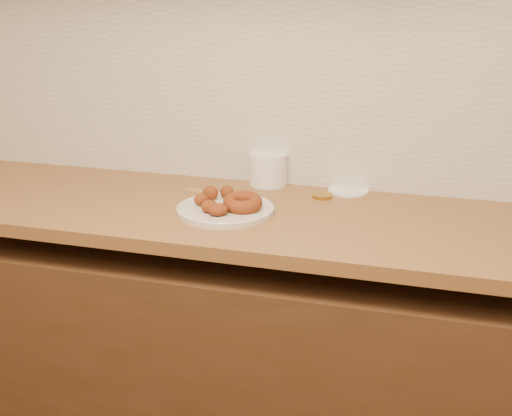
% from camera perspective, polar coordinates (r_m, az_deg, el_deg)
% --- Properties ---
extents(wall_back, '(4.00, 0.02, 2.70)m').
position_cam_1_polar(wall_back, '(2.07, 10.50, 13.71)').
color(wall_back, '#BBAA8E').
rests_on(wall_back, ground).
extents(base_cabinet, '(3.60, 0.60, 0.77)m').
position_cam_1_polar(base_cabinet, '(2.09, 7.94, -14.31)').
color(base_cabinet, '#50311C').
rests_on(base_cabinet, floor).
extents(butcher_block, '(2.30, 0.62, 0.04)m').
position_cam_1_polar(butcher_block, '(2.05, -9.69, 0.20)').
color(butcher_block, brown).
rests_on(butcher_block, base_cabinet).
extents(backsplash, '(3.60, 0.02, 0.60)m').
position_cam_1_polar(backsplash, '(2.07, 10.21, 9.56)').
color(backsplash, beige).
rests_on(backsplash, wall_back).
extents(donut_plate, '(0.29, 0.29, 0.02)m').
position_cam_1_polar(donut_plate, '(1.90, -2.74, -0.16)').
color(donut_plate, beige).
rests_on(donut_plate, butcher_block).
extents(ring_donut, '(0.16, 0.16, 0.05)m').
position_cam_1_polar(ring_donut, '(1.87, -1.21, 0.50)').
color(ring_donut, brown).
rests_on(ring_donut, donut_plate).
extents(fried_dough_chunks, '(0.14, 0.22, 0.04)m').
position_cam_1_polar(fried_dough_chunks, '(1.90, -3.77, 0.69)').
color(fried_dough_chunks, brown).
rests_on(fried_dough_chunks, donut_plate).
extents(plastic_tub, '(0.13, 0.13, 0.11)m').
position_cam_1_polar(plastic_tub, '(2.15, 1.10, 3.49)').
color(plastic_tub, white).
rests_on(plastic_tub, butcher_block).
extents(tub_lid, '(0.16, 0.16, 0.01)m').
position_cam_1_polar(tub_lid, '(2.11, 8.21, 1.53)').
color(tub_lid, white).
rests_on(tub_lid, butcher_block).
extents(brass_jar_lid, '(0.07, 0.07, 0.01)m').
position_cam_1_polar(brass_jar_lid, '(2.04, 5.90, 1.08)').
color(brass_jar_lid, '#AA8827').
rests_on(brass_jar_lid, butcher_block).
extents(wooden_utensil, '(0.21, 0.06, 0.02)m').
position_cam_1_polar(wooden_utensil, '(2.03, -3.58, 1.12)').
color(wooden_utensil, '#9E7044').
rests_on(wooden_utensil, butcher_block).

